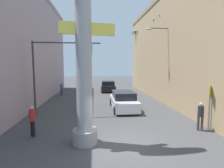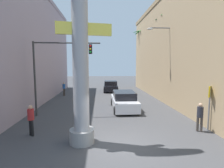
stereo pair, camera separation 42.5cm
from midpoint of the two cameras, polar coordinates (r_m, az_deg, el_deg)
name	(u,v)px [view 1 (the left image)]	position (r m, az deg, el deg)	size (l,w,h in m)	color
ground_plane	(108,102)	(18.49, -2.07, -5.85)	(86.89, 86.89, 0.00)	#424244
building_left	(4,45)	(19.62, -32.26, 10.82)	(6.47, 26.50, 11.50)	#9E8C99
building_right	(201,48)	(20.68, 26.48, 10.50)	(8.53, 27.74, 11.27)	tan
neon_sign_pole	(84,44)	(8.50, -10.69, 12.81)	(2.94, 1.22, 10.66)	#9E9EA3
street_lamp	(166,59)	(17.48, 16.59, 7.93)	(2.46, 0.28, 7.42)	#59595E
crossing_sign	(210,101)	(11.77, 28.38, -4.84)	(0.47, 0.47, 2.68)	slate
traffic_light_mast	(55,64)	(13.71, -18.92, 6.30)	(4.98, 0.32, 5.60)	#333333
car_lead	(123,101)	(15.44, 2.98, -5.47)	(2.07, 4.67, 1.56)	black
car_far	(108,86)	(25.84, -1.77, -0.75)	(2.18, 4.26, 1.56)	black
palm_tree_mid_right	(162,51)	(20.85, 15.49, 10.48)	(2.45, 2.71, 9.52)	brown
palm_tree_far_right	(138,54)	(29.78, 7.97, 9.63)	(2.79, 2.49, 9.62)	brown
pedestrian_by_sign	(201,114)	(11.53, 26.01, -8.87)	(0.47, 0.47, 1.69)	#3F3833
pedestrian_far_left	(62,88)	(22.76, -16.68, -1.27)	(0.46, 0.46, 1.71)	#3F3833
pedestrian_curb_left	(32,119)	(10.54, -25.65, -10.17)	(0.48, 0.48, 1.70)	black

